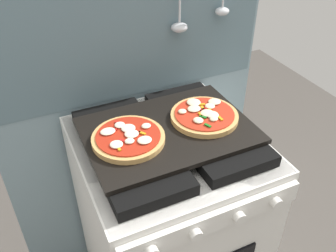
{
  "coord_description": "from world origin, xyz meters",
  "views": [
    {
      "loc": [
        -0.41,
        -0.87,
        1.62
      ],
      "look_at": [
        0.0,
        0.0,
        0.93
      ],
      "focal_mm": 39.27,
      "sensor_mm": 36.0,
      "label": 1
    }
  ],
  "objects_px": {
    "pizza_left": "(128,138)",
    "pizza_right": "(205,116)",
    "baking_tray": "(168,130)",
    "stove": "(168,223)"
  },
  "relations": [
    {
      "from": "pizza_right",
      "to": "stove",
      "type": "bearing_deg",
      "value": 179.76
    },
    {
      "from": "stove",
      "to": "baking_tray",
      "type": "height_order",
      "value": "baking_tray"
    },
    {
      "from": "baking_tray",
      "to": "pizza_left",
      "type": "distance_m",
      "value": 0.14
    },
    {
      "from": "stove",
      "to": "pizza_left",
      "type": "bearing_deg",
      "value": -178.15
    },
    {
      "from": "pizza_left",
      "to": "baking_tray",
      "type": "bearing_deg",
      "value": 2.53
    },
    {
      "from": "pizza_left",
      "to": "pizza_right",
      "type": "relative_size",
      "value": 1.0
    },
    {
      "from": "pizza_left",
      "to": "pizza_right",
      "type": "bearing_deg",
      "value": 0.82
    },
    {
      "from": "stove",
      "to": "baking_tray",
      "type": "distance_m",
      "value": 0.46
    },
    {
      "from": "stove",
      "to": "baking_tray",
      "type": "bearing_deg",
      "value": 90.0
    },
    {
      "from": "stove",
      "to": "baking_tray",
      "type": "relative_size",
      "value": 1.67
    }
  ]
}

